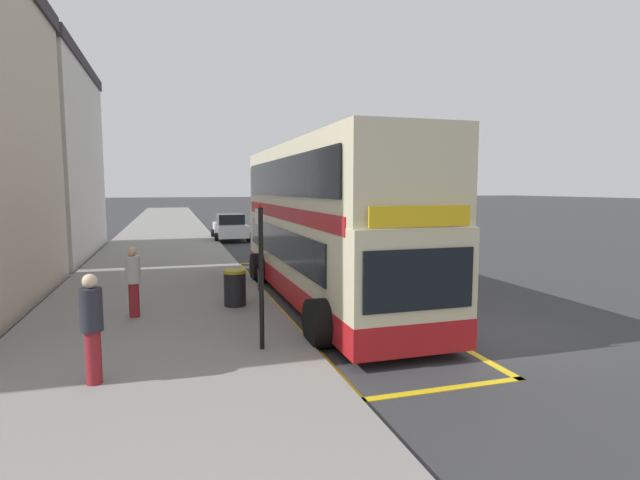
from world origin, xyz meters
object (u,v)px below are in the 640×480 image
object	(u,v)px
litter_bin	(235,288)
parked_car_maroon_across	(352,224)
bus_stop_sign	(260,264)
pedestrian_waiting_near_sign	(133,279)
parked_car_white_far	(230,227)
double_decker_bus	(324,228)
pedestrian_further_back	(92,324)
parked_car_maroon_distant	(268,207)
parked_car_white_behind	(295,214)

from	to	relation	value
litter_bin	parked_car_maroon_across	bearing A→B (deg)	60.92
parked_car_maroon_across	bus_stop_sign	bearing A→B (deg)	-113.48
pedestrian_waiting_near_sign	parked_car_white_far	bearing A→B (deg)	76.34
double_decker_bus	pedestrian_further_back	bearing A→B (deg)	-136.69
parked_car_maroon_across	parked_car_white_far	xyz separation A→B (m)	(-8.23, -0.83, 0.00)
bus_stop_sign	parked_car_maroon_distant	size ratio (longest dim) A/B	0.66
parked_car_maroon_distant	double_decker_bus	bearing A→B (deg)	78.75
bus_stop_sign	litter_bin	world-z (taller)	bus_stop_sign
parked_car_maroon_distant	pedestrian_further_back	distance (m)	54.03
parked_car_white_far	bus_stop_sign	bearing A→B (deg)	84.38
double_decker_bus	litter_bin	xyz separation A→B (m)	(-2.60, -0.55, -1.45)
parked_car_maroon_across	litter_bin	world-z (taller)	parked_car_maroon_across
litter_bin	parked_car_white_far	bearing A→B (deg)	83.78
parked_car_maroon_distant	litter_bin	bearing A→B (deg)	75.85
parked_car_maroon_across	parked_car_maroon_distant	distance (m)	29.74
double_decker_bus	pedestrian_further_back	xyz separation A→B (m)	(-5.36, -5.06, -0.97)
parked_car_maroon_distant	pedestrian_waiting_near_sign	size ratio (longest dim) A/B	2.48
parked_car_maroon_across	pedestrian_further_back	size ratio (longest dim) A/B	2.40
parked_car_maroon_distant	litter_bin	distance (m)	49.02
parked_car_white_behind	parked_car_maroon_across	bearing A→B (deg)	-87.52
parked_car_white_behind	parked_car_maroon_distant	xyz separation A→B (m)	(0.57, 16.35, 0.00)
double_decker_bus	bus_stop_sign	distance (m)	4.84
parked_car_white_behind	parked_car_white_far	world-z (taller)	same
parked_car_maroon_distant	litter_bin	world-z (taller)	parked_car_maroon_distant
double_decker_bus	pedestrian_waiting_near_sign	size ratio (longest dim) A/B	6.66
parked_car_white_behind	parked_car_white_far	size ratio (longest dim) A/B	1.00
double_decker_bus	parked_car_maroon_distant	bearing A→B (deg)	80.96
double_decker_bus	litter_bin	distance (m)	3.02
parked_car_white_far	pedestrian_waiting_near_sign	bearing A→B (deg)	75.73
parked_car_white_behind	double_decker_bus	bearing A→B (deg)	-102.56
double_decker_bus	parked_car_maroon_across	distance (m)	19.24
double_decker_bus	pedestrian_further_back	world-z (taller)	double_decker_bus
parked_car_white_far	pedestrian_waiting_near_sign	world-z (taller)	pedestrian_waiting_near_sign
parked_car_maroon_across	litter_bin	distance (m)	20.84
parked_car_white_behind	litter_bin	bearing A→B (deg)	-106.75
parked_car_maroon_distant	pedestrian_waiting_near_sign	world-z (taller)	pedestrian_waiting_near_sign
parked_car_white_behind	parked_car_maroon_distant	distance (m)	16.36
parked_car_maroon_distant	pedestrian_waiting_near_sign	distance (m)	50.00
pedestrian_waiting_near_sign	litter_bin	size ratio (longest dim) A/B	1.79
bus_stop_sign	parked_car_maroon_distant	bearing A→B (deg)	78.92
parked_car_white_far	litter_bin	bearing A→B (deg)	83.17
bus_stop_sign	pedestrian_waiting_near_sign	bearing A→B (deg)	128.68
pedestrian_further_back	litter_bin	distance (m)	5.31
bus_stop_sign	pedestrian_further_back	distance (m)	3.06
bus_stop_sign	pedestrian_further_back	bearing A→B (deg)	-161.37
double_decker_bus	parked_car_white_behind	size ratio (longest dim) A/B	2.68
parked_car_maroon_across	parked_car_white_behind	bearing A→B (deg)	93.73
parked_car_maroon_distant	pedestrian_waiting_near_sign	bearing A→B (deg)	73.22
parked_car_white_far	pedestrian_waiting_near_sign	size ratio (longest dim) A/B	2.48
bus_stop_sign	parked_car_maroon_distant	distance (m)	52.50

